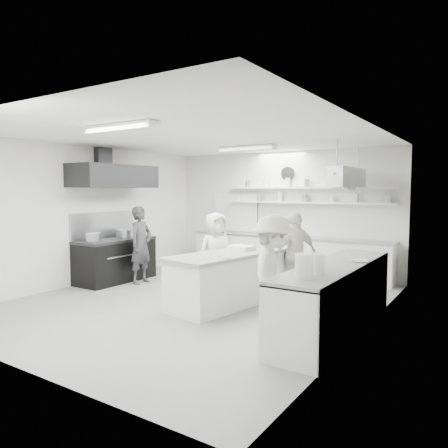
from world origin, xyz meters
The scene contains 27 objects.
floor centered at (0.00, 0.00, -0.01)m, with size 6.00×7.00×0.02m, color gray.
ceiling centered at (0.00, 0.00, 3.01)m, with size 6.00×7.00×0.02m, color silver.
wall_back centered at (0.00, 3.50, 1.50)m, with size 6.00×0.04×3.00m, color beige.
wall_front centered at (0.00, -3.50, 1.50)m, with size 6.00×0.04×3.00m, color beige.
wall_left centered at (-3.00, 0.00, 1.50)m, with size 0.04×7.00×3.00m, color beige.
wall_right centered at (3.00, 0.00, 1.50)m, with size 0.04×7.00×3.00m, color beige.
stove centered at (-2.60, 0.40, 0.45)m, with size 0.80×1.80×0.90m, color black.
exhaust_hood centered at (-2.60, 0.40, 2.35)m, with size 0.85×2.00×0.50m, color black.
back_counter centered at (0.30, 3.20, 0.46)m, with size 5.00×0.60×0.92m, color silver.
shelf_lower centered at (0.70, 3.37, 1.75)m, with size 4.20×0.26×0.04m, color silver.
shelf_upper centered at (0.70, 3.37, 2.10)m, with size 4.20×0.26×0.04m, color silver.
pass_through_window centered at (-1.30, 3.48, 1.45)m, with size 1.30×0.04×1.00m, color black.
wall_clock centered at (0.20, 3.46, 2.45)m, with size 0.32×0.32×0.05m, color white.
right_counter centered at (2.65, -0.20, 0.47)m, with size 0.74×3.30×0.94m, color silver.
pot_rack centered at (2.00, 2.40, 2.30)m, with size 0.30×1.60×0.40m, color #9DA0A6.
light_fixture_front centered at (0.00, -1.80, 2.94)m, with size 1.30×0.25×0.10m, color silver.
light_fixture_rear centered at (0.00, 1.80, 2.94)m, with size 1.30×0.25×0.10m, color silver.
prep_island centered at (0.58, 0.18, 0.44)m, with size 0.89×2.39×0.88m, color silver.
stove_pot centered at (-2.60, 0.72, 1.03)m, with size 0.44×0.44×0.23m, color #9DA0A6.
cook_stove centered at (-1.96, 0.57, 0.85)m, with size 0.62×0.41×1.69m, color #2E2E31.
cook_back centered at (-1.25, 2.44, 0.73)m, with size 0.71×0.55×1.46m, color silver.
cook_island_left centered at (-0.08, 0.71, 0.80)m, with size 0.79×0.51×1.61m, color silver.
cook_island_right centered at (1.36, 1.32, 0.82)m, with size 0.96×0.40×1.64m, color silver.
cook_right centered at (1.98, -0.89, 0.86)m, with size 1.11×0.64×1.71m, color silver.
bowl_island_a centered at (0.42, 0.76, 0.91)m, with size 0.25×0.25×0.06m, color #9DA0A6.
bowl_island_b centered at (0.83, -0.38, 0.92)m, with size 0.22×0.22×0.07m, color silver.
bowl_right centered at (2.87, 0.20, 0.97)m, with size 0.26×0.26×0.06m, color silver.
Camera 1 is at (4.61, -6.17, 2.05)m, focal length 34.05 mm.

